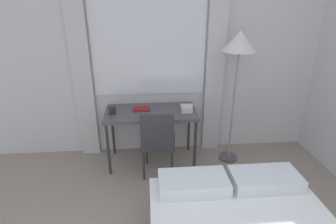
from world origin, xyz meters
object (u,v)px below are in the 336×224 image
(book, at_px, (141,109))
(telephone, at_px, (187,108))
(desk_chair, at_px, (158,140))
(standing_lamp, at_px, (239,49))
(mug, at_px, (112,110))
(desk, at_px, (151,116))

(book, bearing_deg, telephone, -10.10)
(desk_chair, relative_size, book, 4.05)
(standing_lamp, relative_size, book, 8.01)
(desk_chair, xyz_separation_m, standing_lamp, (0.98, 0.28, 1.01))
(telephone, distance_m, mug, 0.92)
(desk, distance_m, mug, 0.49)
(standing_lamp, bearing_deg, desk_chair, -163.97)
(telephone, height_order, book, telephone)
(desk_chair, distance_m, standing_lamp, 1.43)
(telephone, bearing_deg, mug, 180.00)
(desk_chair, distance_m, mug, 0.67)
(standing_lamp, bearing_deg, book, 176.17)
(telephone, bearing_deg, desk, 173.85)
(desk, xyz_separation_m, book, (-0.12, 0.05, 0.08))
(telephone, bearing_deg, standing_lamp, 2.12)
(desk_chair, xyz_separation_m, mug, (-0.54, 0.26, 0.30))
(desk_chair, distance_m, book, 0.48)
(desk, bearing_deg, mug, -174.25)
(book, xyz_separation_m, mug, (-0.35, -0.10, 0.03))
(telephone, xyz_separation_m, mug, (-0.92, 0.00, 0.00))
(desk_chair, relative_size, telephone, 5.54)
(standing_lamp, height_order, book, standing_lamp)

